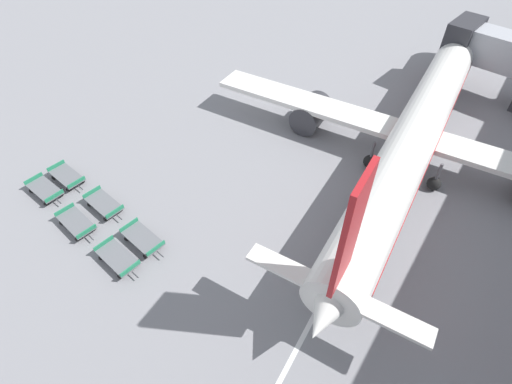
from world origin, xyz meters
TOP-DOWN VIEW (x-y plane):
  - ground_plane at (0.00, 0.00)m, footprint 500.00×500.00m
  - airplane at (15.88, 1.77)m, footprint 37.05×43.44m
  - baggage_dolly_row_near_col_a at (-6.12, -19.56)m, footprint 3.92×1.83m
  - baggage_dolly_row_near_col_b at (-1.23, -20.32)m, footprint 3.94×1.95m
  - baggage_dolly_row_near_col_c at (3.63, -20.70)m, footprint 3.93×1.92m
  - baggage_dolly_row_mid_a_col_a at (-6.00, -17.60)m, footprint 3.92×1.87m
  - baggage_dolly_row_mid_a_col_b at (-1.07, -17.92)m, footprint 3.93×1.91m
  - baggage_dolly_row_mid_a_col_c at (3.82, -18.58)m, footprint 3.93×1.93m
  - stand_guidance_stripe at (15.72, -7.52)m, footprint 3.12×35.89m

SIDE VIEW (x-z plane):
  - ground_plane at x=0.00m, z-range 0.00..0.00m
  - stand_guidance_stripe at x=15.72m, z-range 0.00..0.01m
  - baggage_dolly_row_near_col_a at x=-6.12m, z-range 0.02..0.94m
  - baggage_dolly_row_near_col_b at x=-1.23m, z-range 0.02..0.94m
  - baggage_dolly_row_near_col_c at x=3.63m, z-range 0.02..0.94m
  - baggage_dolly_row_mid_a_col_a at x=-6.00m, z-range 0.02..0.94m
  - baggage_dolly_row_mid_a_col_b at x=-1.07m, z-range 0.02..0.94m
  - baggage_dolly_row_mid_a_col_c at x=3.82m, z-range 0.02..0.94m
  - airplane at x=15.88m, z-range -2.91..9.38m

